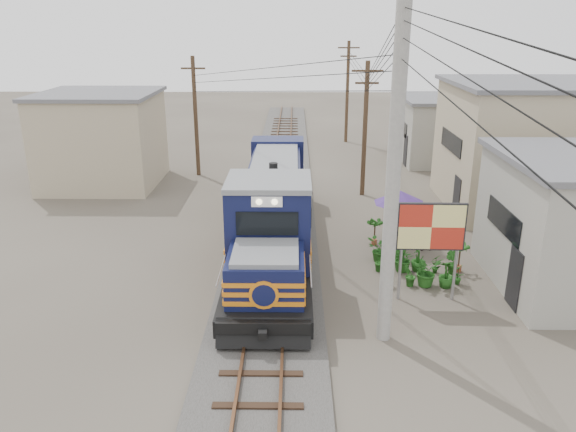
{
  "coord_description": "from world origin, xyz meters",
  "views": [
    {
      "loc": [
        0.86,
        -15.05,
        8.89
      ],
      "look_at": [
        0.62,
        4.11,
        2.2
      ],
      "focal_mm": 35.0,
      "sensor_mm": 36.0,
      "label": 1
    }
  ],
  "objects_px": {
    "locomotive": "(273,211)",
    "market_umbrella": "(400,197)",
    "billboard": "(431,229)",
    "vendor": "(427,230)"
  },
  "relations": [
    {
      "from": "vendor",
      "to": "billboard",
      "type": "bearing_deg",
      "value": 65.07
    },
    {
      "from": "billboard",
      "to": "market_umbrella",
      "type": "xyz_separation_m",
      "value": [
        -0.12,
        4.86,
        -0.43
      ]
    },
    {
      "from": "locomotive",
      "to": "market_umbrella",
      "type": "relative_size",
      "value": 5.4
    },
    {
      "from": "billboard",
      "to": "vendor",
      "type": "bearing_deg",
      "value": 78.85
    },
    {
      "from": "locomotive",
      "to": "billboard",
      "type": "bearing_deg",
      "value": -39.09
    },
    {
      "from": "locomotive",
      "to": "billboard",
      "type": "height_order",
      "value": "locomotive"
    },
    {
      "from": "billboard",
      "to": "vendor",
      "type": "xyz_separation_m",
      "value": [
        0.94,
        4.29,
        -1.62
      ]
    },
    {
      "from": "billboard",
      "to": "vendor",
      "type": "height_order",
      "value": "billboard"
    },
    {
      "from": "locomotive",
      "to": "market_umbrella",
      "type": "height_order",
      "value": "locomotive"
    },
    {
      "from": "billboard",
      "to": "market_umbrella",
      "type": "relative_size",
      "value": 1.19
    }
  ]
}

